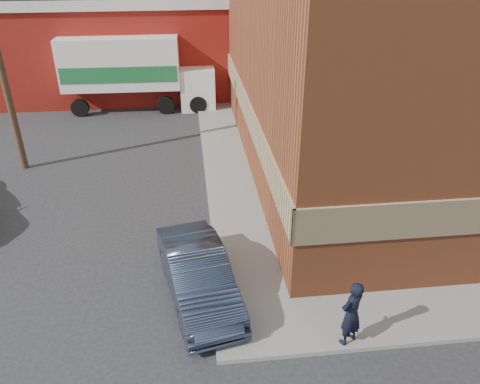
{
  "coord_description": "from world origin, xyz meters",
  "views": [
    {
      "loc": [
        -0.82,
        -8.94,
        8.27
      ],
      "look_at": [
        0.63,
        3.59,
        1.32
      ],
      "focal_mm": 35.0,
      "sensor_mm": 36.0,
      "label": 1
    }
  ],
  "objects_px": {
    "brick_building": "(424,39)",
    "man": "(351,313)",
    "sedan": "(198,275)",
    "box_truck": "(136,67)",
    "warehouse": "(95,41)"
  },
  "relations": [
    {
      "from": "warehouse",
      "to": "box_truck",
      "type": "relative_size",
      "value": 2.08
    },
    {
      "from": "warehouse",
      "to": "man",
      "type": "xyz_separation_m",
      "value": [
        8.51,
        -21.55,
        -1.85
      ]
    },
    {
      "from": "warehouse",
      "to": "sedan",
      "type": "relative_size",
      "value": 3.9
    },
    {
      "from": "brick_building",
      "to": "box_truck",
      "type": "relative_size",
      "value": 2.33
    },
    {
      "from": "brick_building",
      "to": "box_truck",
      "type": "xyz_separation_m",
      "value": [
        -11.89,
        6.99,
        -2.47
      ]
    },
    {
      "from": "man",
      "to": "sedan",
      "type": "height_order",
      "value": "man"
    },
    {
      "from": "brick_building",
      "to": "man",
      "type": "distance_m",
      "value": 12.69
    },
    {
      "from": "brick_building",
      "to": "man",
      "type": "height_order",
      "value": "brick_building"
    },
    {
      "from": "warehouse",
      "to": "sedan",
      "type": "height_order",
      "value": "warehouse"
    },
    {
      "from": "man",
      "to": "brick_building",
      "type": "bearing_deg",
      "value": -150.36
    },
    {
      "from": "man",
      "to": "box_truck",
      "type": "distance_m",
      "value": 18.54
    },
    {
      "from": "brick_building",
      "to": "warehouse",
      "type": "relative_size",
      "value": 1.12
    },
    {
      "from": "sedan",
      "to": "box_truck",
      "type": "bearing_deg",
      "value": 87.91
    },
    {
      "from": "brick_building",
      "to": "sedan",
      "type": "relative_size",
      "value": 4.37
    },
    {
      "from": "brick_building",
      "to": "box_truck",
      "type": "height_order",
      "value": "brick_building"
    }
  ]
}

